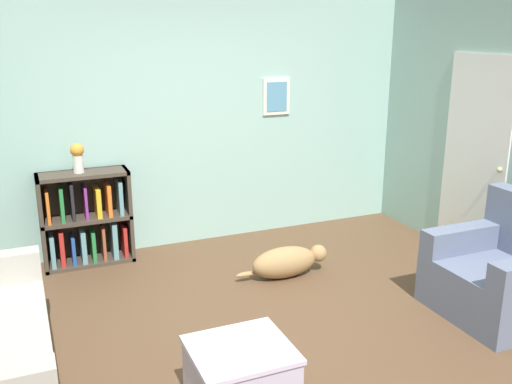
{
  "coord_description": "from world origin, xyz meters",
  "views": [
    {
      "loc": [
        -1.67,
        -3.55,
        2.31
      ],
      "look_at": [
        0.0,
        0.4,
        1.05
      ],
      "focal_mm": 40.0,
      "sensor_mm": 36.0,
      "label": 1
    }
  ],
  "objects_px": {
    "coffee_table": "(241,377)",
    "bookshelf": "(87,221)",
    "dog": "(287,262)",
    "vase": "(78,156)",
    "recliner_chair": "(504,274)"
  },
  "relations": [
    {
      "from": "coffee_table",
      "to": "bookshelf",
      "type": "bearing_deg",
      "value": 101.7
    },
    {
      "from": "coffee_table",
      "to": "dog",
      "type": "height_order",
      "value": "coffee_table"
    },
    {
      "from": "bookshelf",
      "to": "vase",
      "type": "distance_m",
      "value": 0.67
    },
    {
      "from": "dog",
      "to": "recliner_chair",
      "type": "bearing_deg",
      "value": -44.63
    },
    {
      "from": "bookshelf",
      "to": "recliner_chair",
      "type": "relative_size",
      "value": 0.97
    },
    {
      "from": "bookshelf",
      "to": "dog",
      "type": "distance_m",
      "value": 2.03
    },
    {
      "from": "recliner_chair",
      "to": "vase",
      "type": "height_order",
      "value": "vase"
    },
    {
      "from": "bookshelf",
      "to": "vase",
      "type": "relative_size",
      "value": 3.27
    },
    {
      "from": "coffee_table",
      "to": "recliner_chair",
      "type": "bearing_deg",
      "value": 7.69
    },
    {
      "from": "recliner_chair",
      "to": "bookshelf",
      "type": "bearing_deg",
      "value": 141.43
    },
    {
      "from": "bookshelf",
      "to": "vase",
      "type": "bearing_deg",
      "value": -152.95
    },
    {
      "from": "recliner_chair",
      "to": "vase",
      "type": "relative_size",
      "value": 3.36
    },
    {
      "from": "dog",
      "to": "vase",
      "type": "relative_size",
      "value": 3.21
    },
    {
      "from": "bookshelf",
      "to": "dog",
      "type": "xyz_separation_m",
      "value": [
        1.68,
        -1.09,
        -0.28
      ]
    },
    {
      "from": "bookshelf",
      "to": "coffee_table",
      "type": "distance_m",
      "value": 2.81
    }
  ]
}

